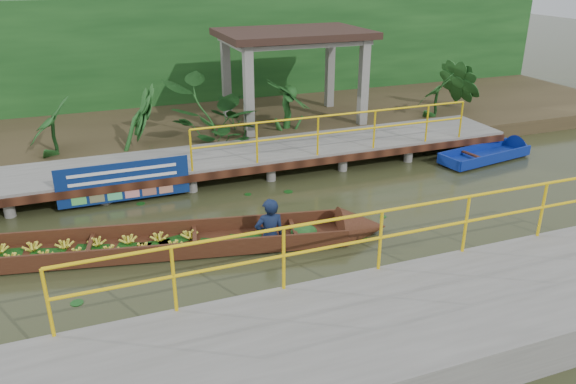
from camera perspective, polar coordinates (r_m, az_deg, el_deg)
name	(u,v)px	position (r m, az deg, el deg)	size (l,w,h in m)	color
ground	(268,232)	(11.54, -2.00, -4.07)	(80.00, 80.00, 0.00)	#2F3219
land_strip	(192,126)	(18.26, -9.75, 6.61)	(30.00, 8.00, 0.45)	#352A1A
far_dock	(225,158)	(14.39, -6.41, 3.44)	(16.00, 2.06, 1.66)	slate
near_dock	(428,325)	(8.57, 14.06, -12.97)	(18.00, 2.40, 1.73)	slate
pavilion	(293,43)	(17.41, 0.54, 14.88)	(4.40, 3.00, 3.00)	slate
foliage_backdrop	(173,58)	(20.28, -11.58, 13.24)	(30.00, 0.80, 4.00)	#133E15
vendor_boat	(157,240)	(11.02, -13.12, -4.73)	(9.66, 2.79, 2.08)	#391A0F
moored_blue_boat	(503,151)	(17.00, 21.01, 3.87)	(3.28, 1.33, 0.76)	navy
blue_banner	(124,181)	(13.11, -16.32, 1.03)	(2.91, 0.04, 0.91)	navy
tropical_plants	(282,107)	(16.55, -0.65, 8.60)	(14.13, 1.13, 1.41)	#133E15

